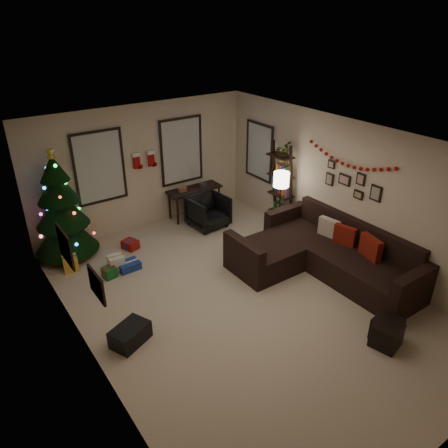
{
  "coord_description": "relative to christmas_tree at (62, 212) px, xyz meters",
  "views": [
    {
      "loc": [
        -3.64,
        -4.7,
        4.45
      ],
      "look_at": [
        0.1,
        0.6,
        1.15
      ],
      "focal_mm": 34.46,
      "sensor_mm": 36.0,
      "label": 1
    }
  ],
  "objects": [
    {
      "name": "desk",
      "position": [
        3.01,
        0.07,
        -0.32
      ],
      "size": [
        1.28,
        0.46,
        0.69
      ],
      "color": "black",
      "rests_on": "floor"
    },
    {
      "name": "window_right_wall",
      "position": [
        4.37,
        -0.6,
        0.57
      ],
      "size": [
        0.06,
        0.9,
        1.3
      ],
      "color": "#728CB2",
      "rests_on": "wall_right"
    },
    {
      "name": "wall_back",
      "position": [
        1.9,
        0.35,
        0.42
      ],
      "size": [
        5.0,
        0.0,
        5.0
      ],
      "primitive_type": "plane",
      "rotation": [
        1.57,
        0.0,
        0.0
      ],
      "color": "beige",
      "rests_on": "floor"
    },
    {
      "name": "storage_bin",
      "position": [
        -0.05,
        -3.06,
        -0.79
      ],
      "size": [
        0.66,
        0.57,
        0.28
      ],
      "primitive_type": "cube",
      "rotation": [
        0.0,
        0.0,
        0.41
      ],
      "color": "black",
      "rests_on": "floor"
    },
    {
      "name": "wall_right",
      "position": [
        4.4,
        -3.15,
        0.42
      ],
      "size": [
        0.0,
        7.0,
        7.0
      ],
      "primitive_type": "plane",
      "rotation": [
        1.57,
        0.0,
        -1.57
      ],
      "color": "beige",
      "rests_on": "floor"
    },
    {
      "name": "floor",
      "position": [
        1.9,
        -3.15,
        -0.93
      ],
      "size": [
        7.0,
        7.0,
        0.0
      ],
      "primitive_type": "plane",
      "color": "#C4AD94",
      "rests_on": "ground"
    },
    {
      "name": "ottoman_far",
      "position": [
        2.97,
        -5.27,
        -0.75
      ],
      "size": [
        0.45,
        0.45,
        0.36
      ],
      "primitive_type": "cube",
      "rotation": [
        0.0,
        0.0,
        0.23
      ],
      "color": "black",
      "rests_on": "floor"
    },
    {
      "name": "stocking_left",
      "position": [
        1.76,
        0.29,
        0.61
      ],
      "size": [
        0.2,
        0.05,
        0.36
      ],
      "color": "#990F0C",
      "rests_on": "wall_back"
    },
    {
      "name": "floor_lamp",
      "position": [
        3.85,
        -1.92,
        0.32
      ],
      "size": [
        0.32,
        0.32,
        1.5
      ],
      "rotation": [
        0.0,
        0.0,
        0.03
      ],
      "color": "black",
      "rests_on": "floor"
    },
    {
      "name": "presents",
      "position": [
        0.5,
        -0.92,
        -0.82
      ],
      "size": [
        1.5,
        1.01,
        0.3
      ],
      "rotation": [
        0.0,
        0.0,
        -0.2
      ],
      "color": "silver",
      "rests_on": "floor"
    },
    {
      "name": "sofa",
      "position": [
        3.7,
        -3.32,
        -0.62
      ],
      "size": [
        2.19,
        3.16,
        0.94
      ],
      "color": "black",
      "rests_on": "floor"
    },
    {
      "name": "window_back_right",
      "position": [
        2.85,
        0.32,
        0.62
      ],
      "size": [
        1.05,
        0.06,
        1.5
      ],
      "color": "#728CB2",
      "rests_on": "wall_back"
    },
    {
      "name": "garland",
      "position": [
        4.35,
        -3.11,
        1.06
      ],
      "size": [
        0.08,
        1.9,
        0.3
      ],
      "primitive_type": null,
      "color": "#A5140C",
      "rests_on": "wall_right"
    },
    {
      "name": "pillow_red_b",
      "position": [
        4.11,
        -3.44,
        -0.29
      ],
      "size": [
        0.2,
        0.43,
        0.42
      ],
      "primitive_type": "cube",
      "rotation": [
        0.0,
        0.0,
        0.22
      ],
      "color": "maroon",
      "rests_on": "sofa"
    },
    {
      "name": "potted_plant",
      "position": [
        4.2,
        -1.54,
        0.88
      ],
      "size": [
        0.6,
        0.59,
        0.5
      ],
      "primitive_type": "imported",
      "rotation": [
        0.0,
        0.0,
        0.73
      ],
      "color": "#4C4C4C",
      "rests_on": "bookshelf"
    },
    {
      "name": "gallery",
      "position": [
        4.38,
        -3.22,
        0.64
      ],
      "size": [
        0.03,
        1.25,
        0.54
      ],
      "color": "black",
      "rests_on": "wall_right"
    },
    {
      "name": "wall_left",
      "position": [
        -0.6,
        -3.15,
        0.42
      ],
      "size": [
        0.0,
        7.0,
        7.0
      ],
      "primitive_type": "plane",
      "rotation": [
        1.57,
        0.0,
        1.57
      ],
      "color": "beige",
      "rests_on": "floor"
    },
    {
      "name": "pillow_red_a",
      "position": [
        4.11,
        -4.01,
        -0.29
      ],
      "size": [
        0.24,
        0.49,
        0.47
      ],
      "primitive_type": "cube",
      "rotation": [
        0.0,
        0.0,
        -0.25
      ],
      "color": "maroon",
      "rests_on": "sofa"
    },
    {
      "name": "stocking_right",
      "position": [
        2.09,
        0.28,
        0.6
      ],
      "size": [
        0.2,
        0.05,
        0.36
      ],
      "color": "#990F0C",
      "rests_on": "wall_back"
    },
    {
      "name": "art_map",
      "position": [
        -0.58,
        -2.42,
        0.58
      ],
      "size": [
        0.04,
        0.6,
        0.5
      ],
      "color": "black",
      "rests_on": "wall_left"
    },
    {
      "name": "window_back_left",
      "position": [
        0.95,
        0.32,
        0.62
      ],
      "size": [
        1.05,
        0.06,
        1.5
      ],
      "color": "#728CB2",
      "rests_on": "wall_back"
    },
    {
      "name": "ceiling",
      "position": [
        1.9,
        -3.15,
        1.77
      ],
      "size": [
        7.0,
        7.0,
        0.0
      ],
      "primitive_type": "plane",
      "rotation": [
        3.14,
        0.0,
        0.0
      ],
      "color": "white",
      "rests_on": "floor"
    },
    {
      "name": "art_abstract",
      "position": [
        -0.58,
        -3.65,
        0.64
      ],
      "size": [
        0.04,
        0.45,
        0.35
      ],
      "color": "black",
      "rests_on": "wall_left"
    },
    {
      "name": "ottoman_near",
      "position": [
        3.09,
        -5.19,
        -0.75
      ],
      "size": [
        0.43,
        0.43,
        0.36
      ],
      "primitive_type": "cube",
      "rotation": [
        0.0,
        0.0,
        0.16
      ],
      "color": "black",
      "rests_on": "floor"
    },
    {
      "name": "desk_chair",
      "position": [
        2.96,
        -0.58,
        -0.57
      ],
      "size": [
        0.75,
        0.71,
        0.73
      ],
      "primitive_type": "imported",
      "rotation": [
        0.0,
        0.0,
        0.07
      ],
      "color": "black",
      "rests_on": "floor"
    },
    {
      "name": "bookshelf",
      "position": [
        4.2,
        -1.57,
        0.02
      ],
      "size": [
        0.3,
        0.58,
        1.97
      ],
      "color": "black",
      "rests_on": "floor"
    },
    {
      "name": "pillow_cream",
      "position": [
        4.11,
        -3.05,
        -0.3
      ],
      "size": [
        0.18,
        0.43,
        0.42
      ],
      "primitive_type": "cube",
      "rotation": [
        0.0,
        0.0,
        0.16
      ],
      "color": "#C5B29F",
      "rests_on": "sofa"
    },
    {
      "name": "christmas_tree",
      "position": [
        0.0,
        0.0,
        0.0
      ],
      "size": [
        1.21,
        1.21,
        2.25
      ],
      "rotation": [
        0.0,
        0.0,
        0.34
      ],
      "color": "black",
      "rests_on": "floor"
    }
  ]
}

